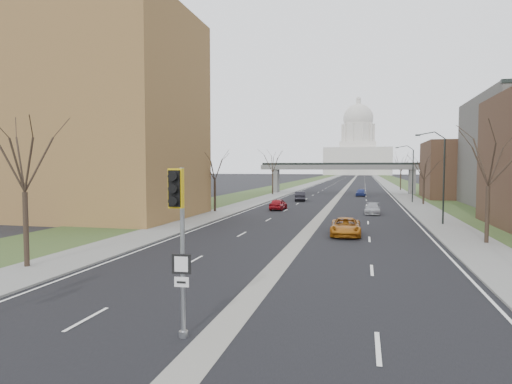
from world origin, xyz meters
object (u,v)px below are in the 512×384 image
at_px(car_right_mid, 373,209).
at_px(car_right_near, 346,227).
at_px(car_left_far, 300,196).
at_px(signal_pole_median, 179,221).
at_px(car_left_near, 278,204).
at_px(car_right_far, 361,192).

bearing_deg(car_right_mid, car_right_near, -96.11).
xyz_separation_m(car_left_far, car_right_near, (8.61, -34.54, -0.07)).
bearing_deg(car_left_far, signal_pole_median, 88.36).
distance_m(signal_pole_median, car_left_near, 42.15).
xyz_separation_m(signal_pole_median, car_right_far, (5.05, 71.27, -3.04)).
bearing_deg(car_right_far, signal_pole_median, -90.20).
bearing_deg(car_left_near, car_right_far, -106.61).
bearing_deg(car_left_far, car_left_near, 81.47).
bearing_deg(car_left_far, car_right_mid, 115.92).
height_order(car_left_near, car_right_far, car_right_far).
xyz_separation_m(car_left_near, car_left_far, (0.65, 15.33, 0.05)).
height_order(car_left_far, car_right_mid, car_left_far).
bearing_deg(car_right_mid, car_left_near, 170.87).
height_order(car_right_near, car_right_mid, car_right_near).
bearing_deg(car_left_far, car_right_near, 97.90).
distance_m(signal_pole_median, car_right_far, 71.51).
distance_m(car_left_far, car_right_near, 35.60).
height_order(car_right_mid, car_right_far, car_right_far).
distance_m(signal_pole_median, car_right_mid, 40.11).
bearing_deg(car_left_near, car_left_far, -90.07).
bearing_deg(car_right_near, car_left_near, 113.98).
bearing_deg(car_right_mid, signal_pole_median, -97.48).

